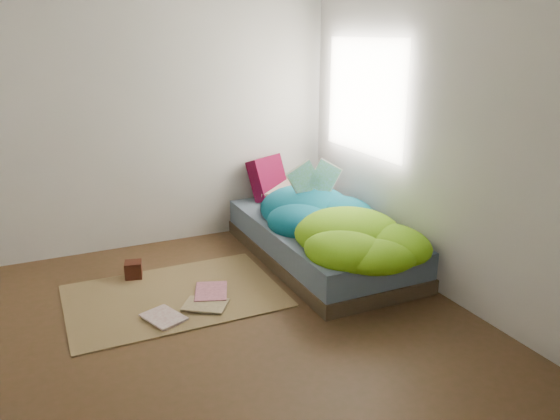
{
  "coord_description": "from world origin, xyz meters",
  "views": [
    {
      "loc": [
        -1.01,
        -3.23,
        1.94
      ],
      "look_at": [
        0.84,
        0.75,
        0.51
      ],
      "focal_mm": 35.0,
      "sensor_mm": 36.0,
      "label": 1
    }
  ],
  "objects_px": {
    "open_book": "(315,167)",
    "floor_book_a": "(150,323)",
    "floor_book_b": "(195,293)",
    "bed": "(320,242)",
    "pillow_magenta": "(268,178)",
    "wooden_box": "(133,270)"
  },
  "relations": [
    {
      "from": "pillow_magenta",
      "to": "floor_book_a",
      "type": "relative_size",
      "value": 1.39
    },
    {
      "from": "wooden_box",
      "to": "floor_book_b",
      "type": "distance_m",
      "value": 0.64
    },
    {
      "from": "bed",
      "to": "wooden_box",
      "type": "bearing_deg",
      "value": 169.58
    },
    {
      "from": "wooden_box",
      "to": "floor_book_a",
      "type": "relative_size",
      "value": 0.45
    },
    {
      "from": "bed",
      "to": "pillow_magenta",
      "type": "xyz_separation_m",
      "value": [
        -0.1,
        0.92,
        0.38
      ]
    },
    {
      "from": "pillow_magenta",
      "to": "open_book",
      "type": "bearing_deg",
      "value": -109.28
    },
    {
      "from": "pillow_magenta",
      "to": "floor_book_b",
      "type": "xyz_separation_m",
      "value": [
        -1.12,
        -1.15,
        -0.52
      ]
    },
    {
      "from": "bed",
      "to": "floor_book_a",
      "type": "bearing_deg",
      "value": -161.74
    },
    {
      "from": "wooden_box",
      "to": "open_book",
      "type": "bearing_deg",
      "value": -4.32
    },
    {
      "from": "open_book",
      "to": "floor_book_a",
      "type": "distance_m",
      "value": 1.97
    },
    {
      "from": "open_book",
      "to": "floor_book_a",
      "type": "xyz_separation_m",
      "value": [
        -1.66,
        -0.71,
        -0.78
      ]
    },
    {
      "from": "open_book",
      "to": "floor_book_b",
      "type": "height_order",
      "value": "open_book"
    },
    {
      "from": "floor_book_b",
      "to": "open_book",
      "type": "bearing_deg",
      "value": 37.91
    },
    {
      "from": "pillow_magenta",
      "to": "bed",
      "type": "bearing_deg",
      "value": -112.86
    },
    {
      "from": "wooden_box",
      "to": "floor_book_a",
      "type": "distance_m",
      "value": 0.83
    },
    {
      "from": "bed",
      "to": "floor_book_b",
      "type": "distance_m",
      "value": 1.25
    },
    {
      "from": "pillow_magenta",
      "to": "wooden_box",
      "type": "xyz_separation_m",
      "value": [
        -1.49,
        -0.62,
        -0.47
      ]
    },
    {
      "from": "bed",
      "to": "wooden_box",
      "type": "distance_m",
      "value": 1.62
    },
    {
      "from": "open_book",
      "to": "wooden_box",
      "type": "relative_size",
      "value": 3.1
    },
    {
      "from": "open_book",
      "to": "floor_book_b",
      "type": "bearing_deg",
      "value": -157.64
    },
    {
      "from": "pillow_magenta",
      "to": "wooden_box",
      "type": "height_order",
      "value": "pillow_magenta"
    },
    {
      "from": "bed",
      "to": "open_book",
      "type": "distance_m",
      "value": 0.66
    }
  ]
}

